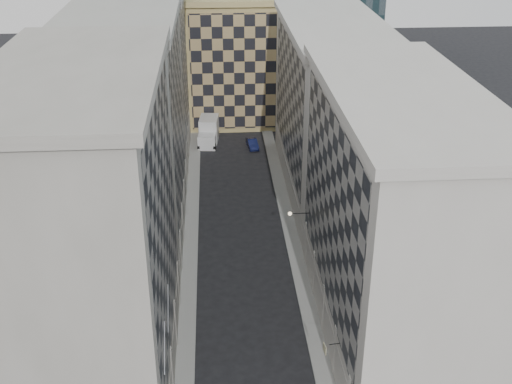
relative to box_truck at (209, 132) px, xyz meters
name	(u,v)px	position (x,y,z in m)	size (l,w,h in m)	color
sidewalk_west	(191,241)	(-1.93, -27.51, -1.39)	(1.50, 100.00, 0.15)	gray
sidewalk_east	(292,238)	(8.57, -27.51, -1.39)	(1.50, 100.00, 0.15)	gray
bldg_left_a	(93,239)	(-7.56, -46.51, 10.36)	(10.80, 22.80, 23.70)	gray
bldg_left_b	(129,130)	(-7.56, -24.51, 9.86)	(10.80, 22.80, 22.70)	#99978E
bldg_left_c	(148,73)	(-7.56, -2.51, 9.36)	(10.80, 22.80, 21.70)	gray
bldg_right_a	(391,219)	(14.20, -42.51, 8.85)	(10.80, 26.80, 20.70)	#B8B2A9
bldg_right_b	(331,109)	(14.21, -15.51, 8.38)	(10.80, 28.80, 19.70)	#B8B2A9
tan_block	(242,57)	(5.32, 10.38, 7.97)	(16.80, 14.80, 18.80)	tan
flagpoles_left	(166,327)	(-2.58, -51.51, 6.53)	(0.10, 6.33, 2.33)	gray
bracket_lamp	(292,214)	(7.70, -33.51, 4.73)	(1.98, 0.36, 0.36)	black
box_truck	(209,132)	(0.00, 0.00, 0.00)	(3.10, 6.37, 3.37)	silver
dark_car	(252,144)	(6.02, -2.57, -0.86)	(1.29, 3.71, 1.22)	#11163E
shop_sign	(326,348)	(8.28, -49.35, 2.37)	(1.16, 0.68, 0.76)	black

